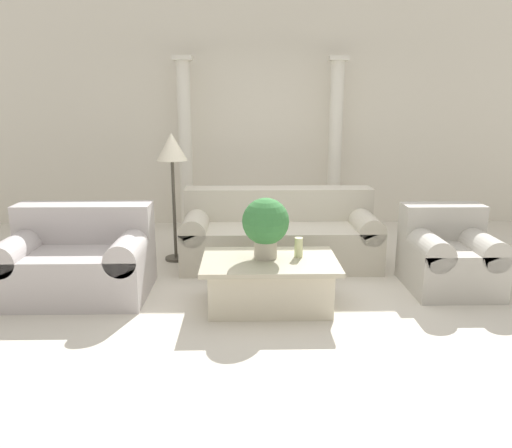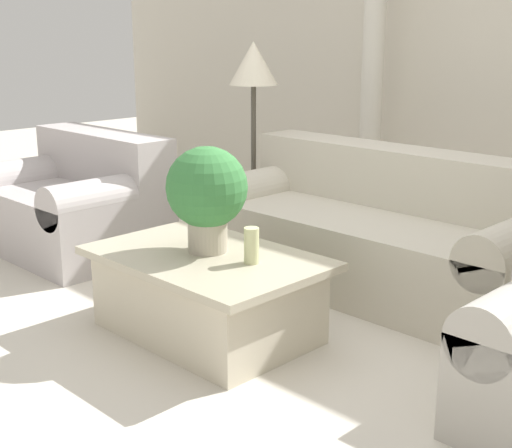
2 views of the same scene
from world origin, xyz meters
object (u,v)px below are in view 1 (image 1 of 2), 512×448
Objects in this scene: floor_lamp at (172,155)px; armchair at (449,254)px; coffee_table at (269,282)px; loveseat at (79,258)px; sofa_long at (279,234)px; potted_plant at (266,224)px.

floor_lamp is 1.73× the size of armchair.
floor_lamp reaches higher than coffee_table.
loveseat reaches higher than armchair.
floor_lamp is (-1.17, 0.13, 0.86)m from sofa_long.
loveseat is at bearing 170.44° from potted_plant.
floor_lamp reaches higher than sofa_long.
armchair is at bearing -18.73° from floor_lamp.
potted_plant reaches higher than coffee_table.
potted_plant is at bearing -99.78° from sofa_long.
sofa_long is at bearing 152.92° from armchair.
loveseat is at bearing 169.33° from coffee_table.
coffee_table is 2.20× the size of potted_plant.
floor_lamp is (-0.97, 1.29, 0.46)m from potted_plant.
sofa_long is 1.25m from potted_plant.
coffee_table is at bearing -49.79° from potted_plant.
coffee_table is 0.82× the size of floor_lamp.
sofa_long is at bearing 80.22° from potted_plant.
coffee_table is at bearing -10.67° from loveseat.
sofa_long reaches higher than coffee_table.
floor_lamp reaches higher than armchair.
sofa_long is 3.97× the size of potted_plant.
sofa_long is 1.80× the size of coffee_table.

